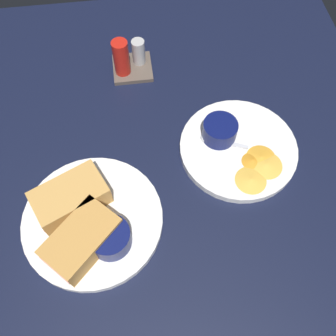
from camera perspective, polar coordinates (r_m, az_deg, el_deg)
ground_plane at (r=75.49cm, az=-5.20°, el=-1.83°), size 110.00×110.00×3.00cm
plate_sandwich_main at (r=70.55cm, az=-11.46°, el=-7.83°), size 25.87×25.87×1.60cm
sandwich_half_near at (r=69.71cm, az=-14.74°, el=-4.38°), size 14.99×12.39×4.80cm
sandwich_half_far at (r=66.18cm, az=-13.06°, el=-10.71°), size 14.56×14.57×4.80cm
ramekin_dark_sauce at (r=65.66cm, az=-8.94°, el=-10.51°), size 7.40×7.40×4.07cm
spoon_by_dark_ramekin at (r=69.21cm, az=-12.67°, el=-8.59°), size 8.72×7.20×0.80cm
plate_chips_companion at (r=77.54cm, az=10.73°, el=2.97°), size 24.00×24.00×1.60cm
ramekin_light_gravy at (r=75.82cm, az=7.97°, el=5.79°), size 7.00×7.00×4.05cm
spoon_by_gravy_ramekin at (r=76.50cm, az=7.18°, el=4.28°), size 9.68×5.13×0.80cm
plantain_chip_scatter at (r=75.19cm, az=12.61°, el=1.06°), size 16.07×17.35×0.60cm
condiment_caddy at (r=88.61cm, az=-5.90°, el=16.22°), size 9.00×9.00×9.50cm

